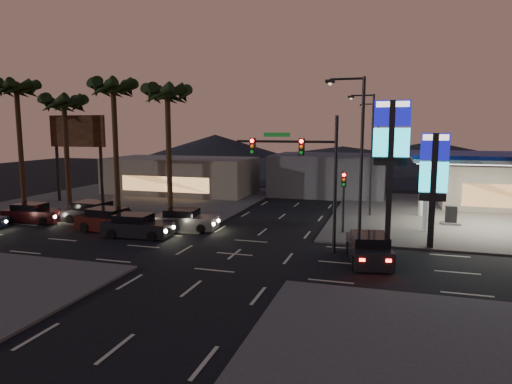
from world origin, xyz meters
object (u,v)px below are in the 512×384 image
(car_lane_b_front, at_px, (185,220))
(car_lane_b_mid, at_px, (95,213))
(traffic_signal_mast, at_px, (306,164))
(suv_station, at_px, (369,249))
(pylon_sign_tall, at_px, (391,142))
(car_lane_a_front, at_px, (137,226))
(car_lane_a_mid, at_px, (111,221))
(gas_station, at_px, (500,159))
(pylon_sign_short, at_px, (434,173))
(car_lane_b_rear, at_px, (33,214))

(car_lane_b_front, relative_size, car_lane_b_mid, 0.89)
(traffic_signal_mast, distance_m, car_lane_b_front, 10.83)
(traffic_signal_mast, relative_size, suv_station, 1.59)
(traffic_signal_mast, height_order, car_lane_b_front, traffic_signal_mast)
(car_lane_b_front, xyz_separation_m, suv_station, (13.13, -4.43, 0.04))
(pylon_sign_tall, bearing_deg, car_lane_a_front, -168.47)
(car_lane_a_front, relative_size, suv_station, 0.96)
(car_lane_a_mid, height_order, car_lane_b_mid, car_lane_b_mid)
(suv_station, bearing_deg, gas_station, 53.26)
(pylon_sign_short, height_order, traffic_signal_mast, traffic_signal_mast)
(car_lane_a_mid, bearing_deg, traffic_signal_mast, -4.73)
(pylon_sign_tall, height_order, traffic_signal_mast, pylon_sign_tall)
(traffic_signal_mast, xyz_separation_m, car_lane_a_mid, (-14.21, 1.17, -4.47))
(car_lane_a_mid, distance_m, suv_station, 18.18)
(pylon_sign_short, distance_m, car_lane_a_mid, 21.85)
(pylon_sign_tall, xyz_separation_m, car_lane_b_rear, (-26.56, -1.38, -5.71))
(pylon_sign_short, bearing_deg, car_lane_a_front, -172.97)
(car_lane_b_rear, bearing_deg, pylon_sign_short, 0.75)
(car_lane_a_front, height_order, car_lane_b_rear, car_lane_a_front)
(pylon_sign_tall, bearing_deg, suv_station, -101.10)
(pylon_sign_short, bearing_deg, car_lane_b_rear, -179.25)
(gas_station, bearing_deg, car_lane_b_front, -162.30)
(pylon_sign_short, height_order, car_lane_a_mid, pylon_sign_short)
(gas_station, height_order, traffic_signal_mast, traffic_signal_mast)
(pylon_sign_short, xyz_separation_m, car_lane_b_mid, (-24.17, 0.61, -3.87))
(pylon_sign_short, relative_size, car_lane_b_mid, 1.31)
(car_lane_a_mid, bearing_deg, pylon_sign_short, 3.57)
(pylon_sign_tall, distance_m, traffic_signal_mast, 6.02)
(car_lane_b_front, relative_size, suv_station, 0.94)
(car_lane_b_front, distance_m, suv_station, 13.85)
(car_lane_b_mid, height_order, car_lane_b_rear, car_lane_b_mid)
(car_lane_b_mid, xyz_separation_m, car_lane_b_rear, (-4.89, -0.99, -0.10))
(pylon_sign_tall, bearing_deg, car_lane_a_mid, -172.97)
(car_lane_b_mid, relative_size, car_lane_b_rear, 1.13)
(suv_station, bearing_deg, traffic_signal_mast, 161.15)
(pylon_sign_tall, xyz_separation_m, car_lane_a_mid, (-18.95, -2.34, -5.63))
(gas_station, height_order, car_lane_a_front, gas_station)
(car_lane_b_mid, bearing_deg, pylon_sign_tall, 1.02)
(car_lane_b_front, distance_m, car_lane_b_mid, 7.60)
(car_lane_b_rear, bearing_deg, suv_station, -7.62)
(car_lane_a_mid, bearing_deg, car_lane_b_front, 21.82)
(car_lane_a_mid, relative_size, car_lane_b_front, 1.09)
(pylon_sign_short, height_order, suv_station, pylon_sign_short)
(traffic_signal_mast, relative_size, car_lane_a_front, 1.66)
(traffic_signal_mast, height_order, car_lane_b_rear, traffic_signal_mast)
(suv_station, bearing_deg, car_lane_a_mid, 172.18)
(pylon_sign_short, xyz_separation_m, car_lane_a_front, (-18.73, -2.31, -3.94))
(gas_station, relative_size, car_lane_b_front, 2.57)
(car_lane_a_front, bearing_deg, pylon_sign_tall, 11.53)
(car_lane_a_mid, relative_size, car_lane_b_mid, 0.97)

